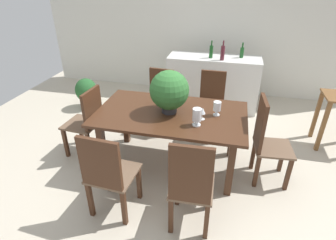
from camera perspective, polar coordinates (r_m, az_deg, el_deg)
ground_plane at (r=3.72m, az=0.80°, el=-8.41°), size 7.04×7.04×0.00m
back_wall at (r=5.61m, az=7.08°, el=18.90°), size 6.40×0.10×2.60m
dining_table at (r=3.30m, az=0.60°, el=0.03°), size 1.78×1.05×0.76m
chair_foot_end at (r=3.31m, az=19.81°, el=-3.66°), size 0.45×0.44×1.05m
chair_far_right at (r=4.15m, az=8.98°, el=3.92°), size 0.41×0.46×0.97m
chair_near_right at (r=2.53m, az=4.84°, el=-13.35°), size 0.43×0.46×1.04m
chair_near_left at (r=2.74m, az=-12.54°, el=-10.70°), size 0.48×0.48×0.98m
chair_head_end at (r=3.74m, az=-16.48°, el=0.08°), size 0.47×0.46×0.96m
chair_far_left at (r=4.27m, az=-1.73°, el=4.91°), size 0.47×0.48×0.94m
flower_centerpiece at (r=3.15m, az=0.28°, el=6.14°), size 0.46×0.46×0.51m
crystal_vase_left at (r=3.20m, az=10.23°, el=2.69°), size 0.09×0.09×0.17m
crystal_vase_center_near at (r=2.95m, az=6.08°, el=0.92°), size 0.10×0.10×0.20m
wine_glass at (r=3.08m, az=7.23°, el=1.84°), size 0.07×0.07×0.14m
kitchen_counter at (r=5.03m, az=9.27°, el=7.72°), size 1.59×0.54×0.94m
wine_bottle_clear at (r=4.93m, az=15.20°, el=13.55°), size 0.06×0.06×0.25m
wine_bottle_amber at (r=4.71m, az=11.36°, el=13.66°), size 0.07×0.07×0.32m
wine_bottle_dark at (r=4.81m, az=9.01°, el=14.00°), size 0.06×0.06×0.29m
potted_plant_floor at (r=5.19m, az=-16.70°, el=5.71°), size 0.39×0.39×0.56m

